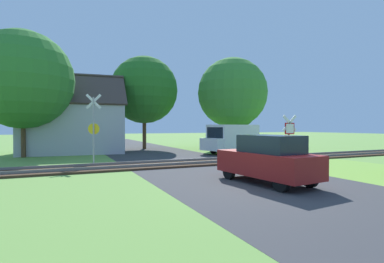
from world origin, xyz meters
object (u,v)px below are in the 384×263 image
tree_left (23,80)px  tree_right (232,93)px  tree_far (237,109)px  tree_center (144,90)px  crossing_sign_far (94,125)px  stop_sign_near (289,135)px  house (74,126)px  parked_car (268,159)px  mail_truck (232,138)px

tree_left → tree_right: tree_left is taller
tree_far → tree_center: bearing=-167.0°
tree_right → crossing_sign_far: bearing=-154.6°
tree_left → stop_sign_near: bearing=-39.4°
crossing_sign_far → house: (-0.71, 7.89, -0.08)m
crossing_sign_far → parked_car: size_ratio=0.96×
tree_left → tree_right: bearing=3.3°
parked_car → stop_sign_near: bearing=33.3°
tree_left → mail_truck: 15.42m
tree_center → parked_car: size_ratio=2.08×
stop_sign_near → crossing_sign_far: crossing_sign_far is taller
house → parked_car: bearing=-65.6°
stop_sign_near → tree_right: bearing=-105.7°
house → tree_left: tree_left is taller
tree_left → parked_car: (9.26, -14.23, -4.38)m
tree_right → tree_far: size_ratio=1.33×
house → tree_right: 14.24m
crossing_sign_far → tree_left: (-4.03, 5.23, 3.07)m
tree_center → tree_far: tree_center is taller
stop_sign_near → tree_left: bearing=-37.2°
tree_left → tree_center: 10.47m
house → tree_far: 18.80m
house → parked_car: 17.95m
stop_sign_near → parked_car: size_ratio=0.65×
crossing_sign_far → tree_right: 14.80m
stop_sign_near → tree_right: tree_right is taller
crossing_sign_far → mail_truck: size_ratio=0.76×
tree_right → tree_center: 8.28m
tree_right → tree_far: tree_right is taller
stop_sign_near → tree_center: bearing=-74.0°
tree_center → house: bearing=-165.2°
stop_sign_near → mail_truck: 7.92m
tree_center → stop_sign_near: bearing=-76.2°
mail_truck → tree_left: bearing=60.1°
tree_far → parked_car: bearing=-119.9°
tree_right → tree_center: tree_center is taller
stop_sign_near → crossing_sign_far: 10.85m
house → tree_center: size_ratio=0.96×
stop_sign_near → house: bearing=-51.5°
mail_truck → tree_center: bearing=16.3°
parked_car → house: bearing=103.0°
tree_left → parked_car: bearing=-57.0°
tree_far → tree_right: bearing=-125.8°
tree_left → tree_far: 22.65m
tree_left → tree_far: tree_left is taller
crossing_sign_far → house: size_ratio=0.48×
tree_center → parked_car: tree_center is taller
stop_sign_near → tree_left: size_ratio=0.32×
tree_far → mail_truck: size_ratio=1.23×
house → mail_truck: 12.66m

